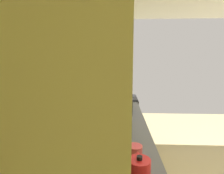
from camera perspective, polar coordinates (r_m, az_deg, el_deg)
name	(u,v)px	position (r m, az deg, el deg)	size (l,w,h in m)	color
wall_back	(87,95)	(2.00, -7.91, -2.45)	(4.47, 0.12, 2.56)	beige
upper_cabinets	(103,51)	(1.52, -2.80, 11.61)	(2.45, 0.32, 0.58)	#CEC266
oven_range	(121,118)	(3.77, 2.89, -9.86)	(0.63, 0.67, 1.07)	black
microwave	(119,105)	(2.55, 2.26, -5.68)	(0.52, 0.36, 0.29)	white
bowl	(135,149)	(1.59, 7.36, -19.13)	(0.13, 0.13, 0.07)	#D84C47
kettle	(139,169)	(1.29, 8.75, -24.71)	(0.20, 0.15, 0.17)	red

